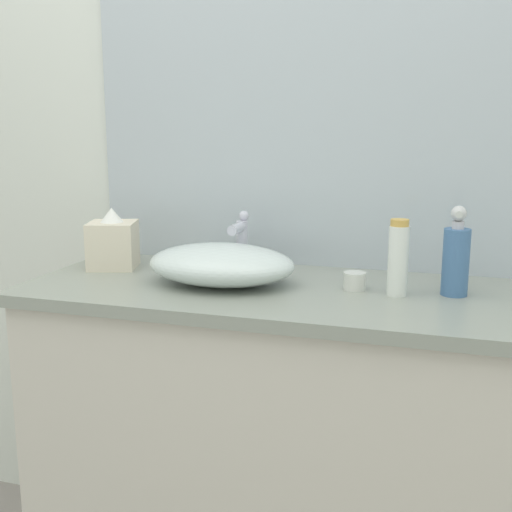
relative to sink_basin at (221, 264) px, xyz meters
name	(u,v)px	position (x,y,z in m)	size (l,w,h in m)	color
bathroom_wall_rear	(282,125)	(0.07, 0.32, 0.35)	(6.00, 0.06, 2.60)	silver
vanity_counter	(293,454)	(0.19, 0.01, -0.50)	(1.37, 0.55, 0.90)	beige
wall_mirror_panel	(321,99)	(0.19, 0.28, 0.42)	(1.33, 0.01, 0.94)	#B2BCC6
sink_basin	(221,264)	(0.00, 0.00, 0.00)	(0.38, 0.27, 0.10)	silver
faucet	(241,238)	(0.00, 0.16, 0.04)	(0.03, 0.12, 0.16)	silver
soap_dispenser	(456,258)	(0.57, 0.06, 0.04)	(0.06, 0.06, 0.21)	#426B9D
lotion_bottle	(398,258)	(0.44, 0.02, 0.04)	(0.05, 0.05, 0.18)	white
tissue_box	(113,242)	(-0.36, 0.09, 0.02)	(0.16, 0.16, 0.17)	beige
candle_jar	(355,281)	(0.33, 0.04, -0.03)	(0.06, 0.06, 0.04)	silver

